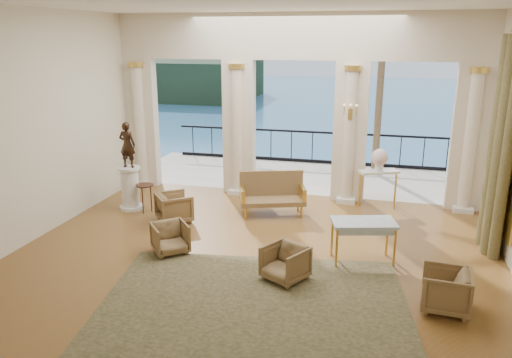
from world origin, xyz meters
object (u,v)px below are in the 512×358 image
(armchair_a, at_px, (170,237))
(armchair_b, at_px, (285,261))
(armchair_c, at_px, (446,288))
(side_table, at_px, (145,188))
(game_table, at_px, (364,225))
(pedestal, at_px, (130,189))
(console_table, at_px, (378,177))
(statue, at_px, (127,145))
(settee, at_px, (272,193))
(armchair_d, at_px, (174,206))

(armchair_a, xyz_separation_m, armchair_b, (2.31, -0.53, 0.01))
(armchair_b, relative_size, armchair_c, 0.94)
(side_table, bearing_deg, armchair_c, -24.15)
(game_table, xyz_separation_m, pedestal, (-5.45, 1.54, -0.20))
(armchair_a, height_order, console_table, console_table)
(game_table, bearing_deg, statue, 149.14)
(armchair_b, distance_m, console_table, 4.52)
(game_table, bearing_deg, side_table, 149.08)
(pedestal, height_order, side_table, pedestal)
(armchair_a, xyz_separation_m, side_table, (-1.49, 1.96, 0.25))
(armchair_b, height_order, game_table, game_table)
(game_table, bearing_deg, settee, 121.00)
(console_table, bearing_deg, armchair_d, -177.64)
(armchair_d, relative_size, side_table, 1.08)
(settee, distance_m, console_table, 2.61)
(armchair_d, bearing_deg, side_table, 24.89)
(settee, bearing_deg, armchair_d, -170.70)
(armchair_a, distance_m, statue, 3.09)
(statue, distance_m, side_table, 1.08)
(game_table, distance_m, side_table, 5.22)
(armchair_d, distance_m, settee, 2.24)
(armchair_a, relative_size, pedestal, 0.63)
(armchair_a, xyz_separation_m, statue, (-1.92, 2.08, 1.23))
(armchair_d, height_order, settee, settee)
(armchair_d, bearing_deg, armchair_a, 160.86)
(side_table, bearing_deg, armchair_a, -52.75)
(settee, relative_size, pedestal, 1.56)
(armchair_a, distance_m, settee, 2.95)
(pedestal, distance_m, console_table, 5.88)
(settee, relative_size, statue, 1.51)
(console_table, bearing_deg, armchair_b, -133.12)
(armchair_d, bearing_deg, pedestal, 28.01)
(armchair_a, xyz_separation_m, armchair_c, (4.81, -0.87, 0.03))
(pedestal, relative_size, console_table, 1.03)
(armchair_d, relative_size, pedestal, 0.70)
(settee, distance_m, pedestal, 3.34)
(armchair_b, height_order, settee, settee)
(armchair_b, distance_m, armchair_d, 3.55)
(armchair_c, relative_size, armchair_d, 0.98)
(armchair_b, height_order, side_table, side_table)
(settee, relative_size, side_table, 2.40)
(console_table, bearing_deg, side_table, 174.06)
(armchair_c, bearing_deg, armchair_b, -92.96)
(pedestal, bearing_deg, console_table, 16.59)
(pedestal, bearing_deg, settee, 9.09)
(statue, xyz_separation_m, side_table, (0.43, -0.12, -0.98))
(game_table, height_order, pedestal, pedestal)
(armchair_b, bearing_deg, game_table, 70.53)
(statue, relative_size, console_table, 1.07)
(armchair_b, distance_m, pedestal, 4.97)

